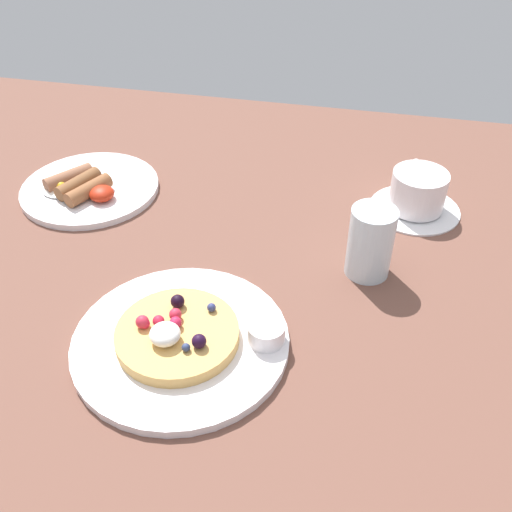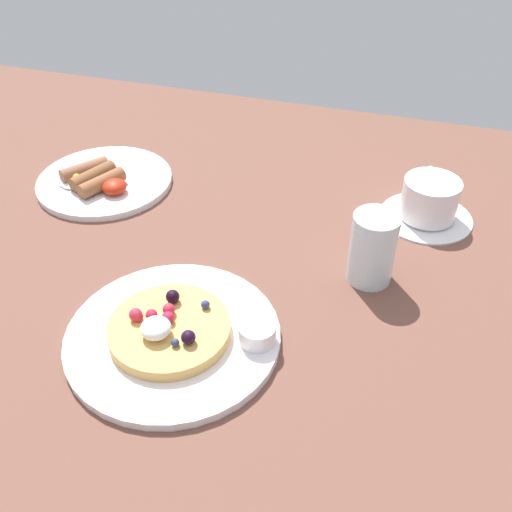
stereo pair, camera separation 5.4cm
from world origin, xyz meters
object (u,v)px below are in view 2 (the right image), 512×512
at_px(breakfast_plate, 105,181).
at_px(coffee_saucer, 426,216).
at_px(coffee_cup, 430,197).
at_px(syrup_ramekin, 257,333).
at_px(water_glass, 372,248).
at_px(pancake_plate, 173,337).

bearing_deg(breakfast_plate, coffee_saucer, 6.30).
bearing_deg(coffee_cup, breakfast_plate, -173.54).
bearing_deg(coffee_cup, syrup_ramekin, -117.22).
distance_m(breakfast_plate, coffee_cup, 0.56).
distance_m(syrup_ramekin, water_glass, 0.21).
height_order(syrup_ramekin, water_glass, water_glass).
distance_m(pancake_plate, coffee_cup, 0.47).
relative_size(pancake_plate, water_glass, 2.57).
distance_m(pancake_plate, coffee_saucer, 0.47).
bearing_deg(pancake_plate, syrup_ramekin, 11.17).
height_order(breakfast_plate, water_glass, water_glass).
xyz_separation_m(syrup_ramekin, breakfast_plate, (-0.37, 0.29, -0.02)).
relative_size(pancake_plate, breakfast_plate, 1.16).
bearing_deg(syrup_ramekin, water_glass, 56.98).
bearing_deg(coffee_saucer, breakfast_plate, -173.70).
distance_m(syrup_ramekin, breakfast_plate, 0.47).
distance_m(syrup_ramekin, coffee_cup, 0.40).
bearing_deg(syrup_ramekin, coffee_cup, 62.78).
bearing_deg(water_glass, coffee_cup, 69.14).
bearing_deg(pancake_plate, coffee_cup, 52.45).
bearing_deg(breakfast_plate, water_glass, -13.32).
distance_m(coffee_saucer, coffee_cup, 0.04).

